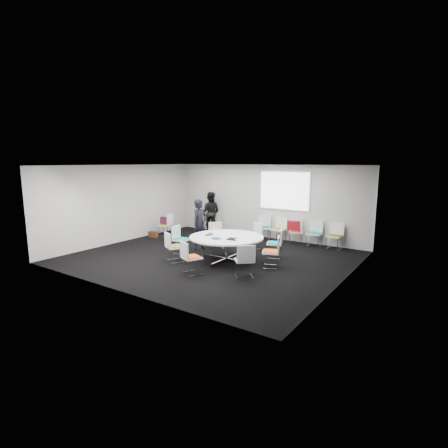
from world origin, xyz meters
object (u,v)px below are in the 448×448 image
Objects in this scene: chair_ring_d at (217,240)px; maroon_bag at (165,220)px; chair_back_e at (334,241)px; chair_person_back at (213,226)px; chair_ring_b at (275,249)px; chair_ring_e at (181,245)px; cup at (231,233)px; brown_bag at (153,234)px; conference_table at (226,243)px; chair_ring_a at (271,258)px; chair_back_a at (264,232)px; chair_ring_h at (245,267)px; chair_ring_f at (174,252)px; chair_back_b at (278,234)px; chair_back_d at (314,238)px; person_back at (210,212)px; chair_ring_g at (191,264)px; chair_back_c at (296,236)px; chair_ring_c at (253,241)px; laptop at (210,235)px; chair_spare_left at (166,229)px; person_main at (200,225)px.

chair_ring_d reaches higher than maroon_bag.
chair_back_e and chair_person_back have the same top height.
chair_ring_e is (-2.73, -1.20, 0.00)m from chair_ring_b.
cup is 4.22m from brown_bag.
chair_person_back reaches higher than conference_table.
cup is at bearing 59.93° from chair_ring_a.
chair_ring_b is 1.00× the size of chair_ring_d.
chair_ring_h is at bearing 91.09° from chair_back_a.
chair_ring_a is at bearing 100.41° from chair_back_a.
chair_back_e is (1.19, 2.10, 0.00)m from chair_ring_b.
chair_ring_f is (-2.25, -2.06, 0.00)m from chair_ring_b.
chair_back_b is 3.01m from chair_person_back.
person_back reaches higher than chair_back_d.
maroon_bag is at bearing -60.42° from chair_ring_d.
chair_ring_g is 1.00× the size of chair_back_a.
chair_ring_f is (-1.19, -0.97, -0.26)m from conference_table.
chair_ring_h is 1.00× the size of chair_back_c.
chair_ring_h is 1.00× the size of chair_back_d.
chair_ring_b is at bearing 175.53° from chair_ring_c.
chair_back_b is 4.45m from maroon_bag.
maroon_bag is (-3.94, 1.54, 0.08)m from conference_table.
chair_ring_b and chair_back_c have the same top height.
chair_ring_b is at bearing -57.93° from laptop.
chair_back_b and chair_spare_left have the same top height.
chair_back_c is 0.52× the size of person_back.
laptop is at bearing 85.56° from chair_back_b.
chair_back_b is 0.69m from chair_back_c.
chair_ring_h is at bearing -116.12° from person_main.
conference_table is at bearing -14.12° from brown_bag.
chair_ring_a reaches higher than brown_bag.
chair_back_b is 2.45× the size of laptop.
chair_ring_d and chair_ring_g have the same top height.
chair_ring_a and chair_ring_g have the same top height.
chair_back_e is 2.44× the size of brown_bag.
chair_back_e is at bearing 159.19° from chair_back_c.
chair_spare_left is 2.45× the size of laptop.
person_main is at bearing 127.00° from chair_person_back.
chair_ring_b is 9.78× the size of cup.
chair_ring_c is at bearing 8.98° from brown_bag.
chair_ring_a is at bearing 86.86° from chair_ring_e.
chair_back_c is 1.00× the size of chair_back_e.
chair_back_e is (3.92, 3.30, 0.00)m from chair_ring_e.
chair_back_d is 2.20× the size of maroon_bag.
chair_back_a is at bearing -17.09° from person_main.
chair_ring_g is 2.45× the size of laptop.
chair_ring_a is at bearing -94.71° from person_main.
laptop is (-0.46, -1.80, 0.47)m from chair_ring_c.
chair_person_back is 2.98m from person_main.
person_back reaches higher than chair_back_e.
chair_ring_h is (2.33, -2.05, 0.00)m from chair_ring_d.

